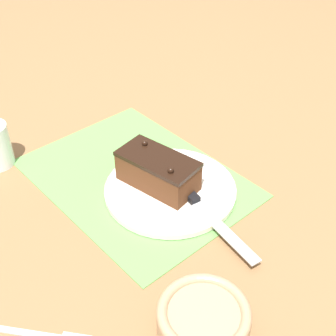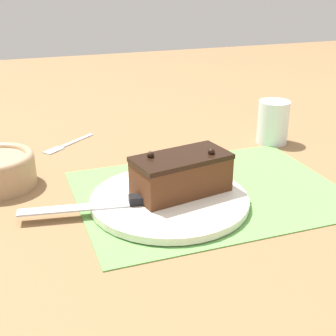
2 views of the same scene
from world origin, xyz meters
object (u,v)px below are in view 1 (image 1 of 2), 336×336
(small_bowl, at_px, (203,321))
(cake_plate, at_px, (170,190))
(serving_knife, at_px, (197,203))
(dessert_fork, at_px, (51,336))
(chocolate_cake, at_px, (158,171))

(small_bowl, bearing_deg, cake_plate, 146.43)
(cake_plate, bearing_deg, serving_knife, 2.53)
(serving_knife, height_order, dessert_fork, serving_knife)
(chocolate_cake, relative_size, dessert_fork, 1.36)
(serving_knife, distance_m, dessert_fork, 0.36)
(cake_plate, relative_size, small_bowl, 1.94)
(cake_plate, relative_size, serving_knife, 1.03)
(serving_knife, relative_size, dessert_fork, 2.02)
(cake_plate, distance_m, small_bowl, 0.32)
(chocolate_cake, distance_m, small_bowl, 0.34)
(serving_knife, xyz_separation_m, dessert_fork, (0.05, -0.35, -0.02))
(cake_plate, xyz_separation_m, chocolate_cake, (-0.02, -0.01, 0.04))
(chocolate_cake, bearing_deg, cake_plate, 23.86)
(small_bowl, relative_size, dessert_fork, 1.07)
(cake_plate, relative_size, dessert_fork, 2.08)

